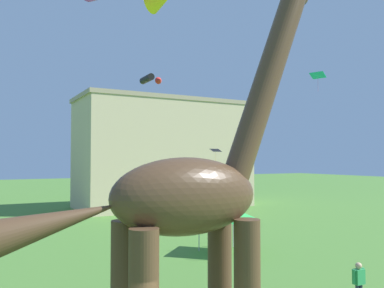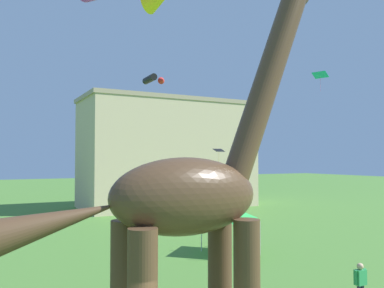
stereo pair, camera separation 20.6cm
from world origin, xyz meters
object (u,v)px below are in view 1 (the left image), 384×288
kite_near_high (318,75)px  kite_mid_left (150,79)px  person_vendor_side (359,279)px  kite_far_left (216,150)px  dinosaur_sculpture (185,196)px  festival_canopy_tent (228,213)px

kite_near_high → kite_mid_left: (-5.80, 10.92, 1.16)m
person_vendor_side → kite_far_left: size_ratio=1.57×
person_vendor_side → kite_near_high: bearing=-171.6°
kite_far_left → kite_mid_left: bearing=-178.7°
dinosaur_sculpture → kite_mid_left: size_ratio=7.20×
kite_far_left → kite_mid_left: kite_mid_left is taller
dinosaur_sculpture → kite_mid_left: bearing=50.1°
dinosaur_sculpture → festival_canopy_tent: dinosaur_sculpture is taller
dinosaur_sculpture → kite_mid_left: 17.56m
kite_far_left → kite_mid_left: size_ratio=0.61×
dinosaur_sculpture → person_vendor_side: (7.71, -0.77, -3.69)m
festival_canopy_tent → kite_mid_left: 11.44m
person_vendor_side → kite_near_high: (3.09, 5.05, 9.74)m
kite_far_left → festival_canopy_tent: bearing=-115.3°
dinosaur_sculpture → kite_near_high: (10.80, 4.29, 6.04)m
festival_canopy_tent → kite_far_left: (2.78, 5.86, 4.19)m
kite_mid_left → festival_canopy_tent: bearing=-61.8°
festival_canopy_tent → kite_near_high: bearing=-62.3°
kite_near_high → kite_far_left: (0.05, 11.06, -4.06)m
festival_canopy_tent → kite_mid_left: (-3.07, 5.73, 9.41)m
festival_canopy_tent → kite_far_left: kite_far_left is taller
festival_canopy_tent → kite_far_left: size_ratio=2.82×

